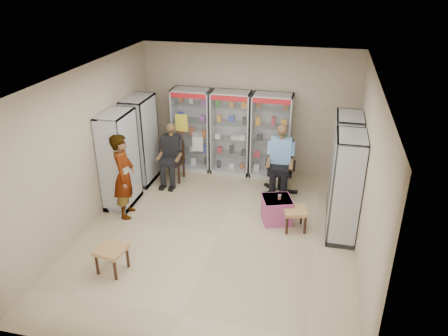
% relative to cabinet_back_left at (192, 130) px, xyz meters
% --- Properties ---
extents(floor, '(6.00, 6.00, 0.00)m').
position_rel_cabinet_back_left_xyz_m(floor, '(1.30, -2.73, -1.00)').
color(floor, tan).
rests_on(floor, ground).
extents(room_shell, '(5.02, 6.02, 3.01)m').
position_rel_cabinet_back_left_xyz_m(room_shell, '(1.30, -2.73, 0.97)').
color(room_shell, tan).
rests_on(room_shell, ground).
extents(cabinet_back_left, '(0.90, 0.50, 2.00)m').
position_rel_cabinet_back_left_xyz_m(cabinet_back_left, '(0.00, 0.00, 0.00)').
color(cabinet_back_left, '#B1B4B9').
rests_on(cabinet_back_left, floor).
extents(cabinet_back_mid, '(0.90, 0.50, 2.00)m').
position_rel_cabinet_back_left_xyz_m(cabinet_back_mid, '(0.95, 0.00, 0.00)').
color(cabinet_back_mid, '#AAADB1').
rests_on(cabinet_back_mid, floor).
extents(cabinet_back_right, '(0.90, 0.50, 2.00)m').
position_rel_cabinet_back_left_xyz_m(cabinet_back_right, '(1.90, 0.00, 0.00)').
color(cabinet_back_right, silver).
rests_on(cabinet_back_right, floor).
extents(cabinet_right_far, '(0.90, 0.50, 2.00)m').
position_rel_cabinet_back_left_xyz_m(cabinet_right_far, '(3.53, -1.13, 0.00)').
color(cabinet_right_far, '#BABEC2').
rests_on(cabinet_right_far, floor).
extents(cabinet_right_near, '(0.90, 0.50, 2.00)m').
position_rel_cabinet_back_left_xyz_m(cabinet_right_near, '(3.53, -2.23, 0.00)').
color(cabinet_right_near, '#A1A3A8').
rests_on(cabinet_right_near, floor).
extents(cabinet_left_far, '(0.90, 0.50, 2.00)m').
position_rel_cabinet_back_left_xyz_m(cabinet_left_far, '(-0.93, -0.93, 0.00)').
color(cabinet_left_far, '#BABCC2').
rests_on(cabinet_left_far, floor).
extents(cabinet_left_near, '(0.90, 0.50, 2.00)m').
position_rel_cabinet_back_left_xyz_m(cabinet_left_near, '(-0.93, -2.03, 0.00)').
color(cabinet_left_near, silver).
rests_on(cabinet_left_near, floor).
extents(wooden_chair, '(0.42, 0.42, 0.94)m').
position_rel_cabinet_back_left_xyz_m(wooden_chair, '(-0.25, -0.73, -0.53)').
color(wooden_chair, '#301C13').
rests_on(wooden_chair, floor).
extents(seated_customer, '(0.44, 0.60, 1.34)m').
position_rel_cabinet_back_left_xyz_m(seated_customer, '(-0.25, -0.78, -0.33)').
color(seated_customer, black).
rests_on(seated_customer, floor).
extents(office_chair, '(0.68, 0.68, 1.19)m').
position_rel_cabinet_back_left_xyz_m(office_chair, '(2.23, -0.81, -0.40)').
color(office_chair, black).
rests_on(office_chair, floor).
extents(seated_shopkeeper, '(0.53, 0.72, 1.52)m').
position_rel_cabinet_back_left_xyz_m(seated_shopkeeper, '(2.23, -0.86, -0.24)').
color(seated_shopkeeper, '#7ABDF1').
rests_on(seated_shopkeeper, floor).
extents(pink_trunk, '(0.66, 0.65, 0.51)m').
position_rel_cabinet_back_left_xyz_m(pink_trunk, '(2.31, -2.01, -0.75)').
color(pink_trunk, '#B14796').
rests_on(pink_trunk, floor).
extents(tea_glass, '(0.07, 0.07, 0.09)m').
position_rel_cabinet_back_left_xyz_m(tea_glass, '(2.35, -2.02, -0.45)').
color(tea_glass, '#5A1E07').
rests_on(tea_glass, pink_trunk).
extents(woven_stool_a, '(0.53, 0.53, 0.43)m').
position_rel_cabinet_back_left_xyz_m(woven_stool_a, '(2.68, -2.21, -0.79)').
color(woven_stool_a, '#A97447').
rests_on(woven_stool_a, floor).
extents(woven_stool_b, '(0.51, 0.51, 0.44)m').
position_rel_cabinet_back_left_xyz_m(woven_stool_b, '(-0.13, -4.16, -0.78)').
color(woven_stool_b, '#9D6C42').
rests_on(woven_stool_b, floor).
extents(standing_man, '(0.55, 0.71, 1.74)m').
position_rel_cabinet_back_left_xyz_m(standing_man, '(-0.65, -2.45, -0.13)').
color(standing_man, '#9A9A9D').
rests_on(standing_man, floor).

